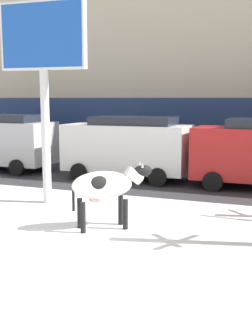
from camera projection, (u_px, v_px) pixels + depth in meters
name	position (u px, v px, depth m)	size (l,w,h in m)	color
ground_plane	(49.00, 251.00, 8.43)	(120.00, 120.00, 0.00)	white
road_strip	(162.00, 180.00, 15.71)	(60.00, 5.60, 0.01)	#333338
building_facade	(202.00, 25.00, 20.79)	(44.00, 6.10, 13.00)	#BCB29E
cow_holstein	(105.00, 186.00, 9.71)	(1.75, 1.49, 1.54)	silver
billboard	(43.00, 48.00, 11.66)	(2.53, 0.34, 5.56)	silver
car_silver_van	(0.00, 140.00, 17.83)	(4.61, 2.13, 2.32)	#B7BABF
car_white_van	(127.00, 146.00, 15.80)	(4.61, 2.13, 2.32)	white
pedestrian_by_cars	(223.00, 149.00, 17.92)	(0.36, 0.24, 1.73)	#282833
pedestrian_far_left	(17.00, 141.00, 21.56)	(0.36, 0.24, 1.73)	#282833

